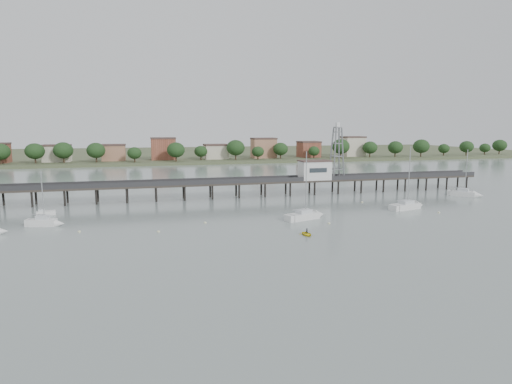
{
  "coord_description": "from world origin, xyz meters",
  "views": [
    {
      "loc": [
        -19.86,
        -48.33,
        18.13
      ],
      "look_at": [
        3.75,
        42.0,
        4.0
      ],
      "focal_mm": 30.0,
      "sensor_mm": 36.0,
      "label": 1
    }
  ],
  "objects_px": {
    "sailboat_c": "(309,215)",
    "yellow_dinghy": "(307,235)",
    "sailboat_e": "(468,194)",
    "lattice_tower": "(337,153)",
    "white_tender": "(45,213)",
    "pier": "(224,183)",
    "sailboat_b": "(47,223)",
    "sailboat_d": "(411,206)"
  },
  "relations": [
    {
      "from": "white_tender",
      "to": "lattice_tower",
      "type": "bearing_deg",
      "value": -3.13
    },
    {
      "from": "sailboat_b",
      "to": "sailboat_d",
      "type": "bearing_deg",
      "value": 12.29
    },
    {
      "from": "pier",
      "to": "white_tender",
      "type": "bearing_deg",
      "value": -162.85
    },
    {
      "from": "lattice_tower",
      "to": "sailboat_b",
      "type": "relative_size",
      "value": 1.45
    },
    {
      "from": "sailboat_b",
      "to": "white_tender",
      "type": "relative_size",
      "value": 2.73
    },
    {
      "from": "sailboat_e",
      "to": "white_tender",
      "type": "distance_m",
      "value": 103.3
    },
    {
      "from": "pier",
      "to": "sailboat_b",
      "type": "xyz_separation_m",
      "value": [
        -37.74,
        -23.58,
        -3.14
      ]
    },
    {
      "from": "sailboat_b",
      "to": "lattice_tower",
      "type": "bearing_deg",
      "value": 32.52
    },
    {
      "from": "sailboat_d",
      "to": "sailboat_e",
      "type": "xyz_separation_m",
      "value": [
        25.03,
        11.23,
        0.01
      ]
    },
    {
      "from": "pier",
      "to": "sailboat_d",
      "type": "distance_m",
      "value": 45.77
    },
    {
      "from": "pier",
      "to": "sailboat_c",
      "type": "xyz_separation_m",
      "value": [
        11.75,
        -29.65,
        -3.16
      ]
    },
    {
      "from": "pier",
      "to": "white_tender",
      "type": "relative_size",
      "value": 38.41
    },
    {
      "from": "pier",
      "to": "lattice_tower",
      "type": "bearing_deg",
      "value": 0.0
    },
    {
      "from": "sailboat_e",
      "to": "yellow_dinghy",
      "type": "height_order",
      "value": "sailboat_e"
    },
    {
      "from": "sailboat_d",
      "to": "lattice_tower",
      "type": "bearing_deg",
      "value": 88.5
    },
    {
      "from": "sailboat_c",
      "to": "sailboat_e",
      "type": "bearing_deg",
      "value": -2.85
    },
    {
      "from": "sailboat_b",
      "to": "sailboat_c",
      "type": "relative_size",
      "value": 0.75
    },
    {
      "from": "yellow_dinghy",
      "to": "lattice_tower",
      "type": "bearing_deg",
      "value": 58.23
    },
    {
      "from": "sailboat_b",
      "to": "sailboat_c",
      "type": "xyz_separation_m",
      "value": [
        49.49,
        -6.07,
        -0.02
      ]
    },
    {
      "from": "sailboat_b",
      "to": "sailboat_e",
      "type": "bearing_deg",
      "value": 19.02
    },
    {
      "from": "sailboat_e",
      "to": "sailboat_d",
      "type": "bearing_deg",
      "value": -108.16
    },
    {
      "from": "pier",
      "to": "sailboat_c",
      "type": "height_order",
      "value": "sailboat_c"
    },
    {
      "from": "sailboat_b",
      "to": "yellow_dinghy",
      "type": "distance_m",
      "value": 47.85
    },
    {
      "from": "sailboat_c",
      "to": "pier",
      "type": "bearing_deg",
      "value": 92.01
    },
    {
      "from": "lattice_tower",
      "to": "white_tender",
      "type": "xyz_separation_m",
      "value": [
        -71.85,
        -12.45,
        -10.66
      ]
    },
    {
      "from": "lattice_tower",
      "to": "yellow_dinghy",
      "type": "height_order",
      "value": "lattice_tower"
    },
    {
      "from": "sailboat_d",
      "to": "sailboat_c",
      "type": "distance_m",
      "value": 26.49
    },
    {
      "from": "sailboat_c",
      "to": "yellow_dinghy",
      "type": "height_order",
      "value": "sailboat_c"
    },
    {
      "from": "sailboat_c",
      "to": "sailboat_e",
      "type": "relative_size",
      "value": 1.09
    },
    {
      "from": "pier",
      "to": "sailboat_c",
      "type": "bearing_deg",
      "value": -68.37
    },
    {
      "from": "sailboat_c",
      "to": "sailboat_d",
      "type": "bearing_deg",
      "value": -10.51
    },
    {
      "from": "lattice_tower",
      "to": "white_tender",
      "type": "bearing_deg",
      "value": -170.17
    },
    {
      "from": "lattice_tower",
      "to": "sailboat_b",
      "type": "height_order",
      "value": "lattice_tower"
    },
    {
      "from": "pier",
      "to": "yellow_dinghy",
      "type": "xyz_separation_m",
      "value": [
        6.38,
        -42.11,
        -3.79
      ]
    },
    {
      "from": "white_tender",
      "to": "yellow_dinghy",
      "type": "relative_size",
      "value": 1.36
    },
    {
      "from": "sailboat_b",
      "to": "sailboat_e",
      "type": "xyz_separation_m",
      "value": [
        100.67,
        9.36,
        -0.01
      ]
    },
    {
      "from": "lattice_tower",
      "to": "sailboat_c",
      "type": "distance_m",
      "value": 37.13
    },
    {
      "from": "sailboat_d",
      "to": "sailboat_c",
      "type": "relative_size",
      "value": 1.04
    },
    {
      "from": "lattice_tower",
      "to": "white_tender",
      "type": "height_order",
      "value": "lattice_tower"
    },
    {
      "from": "sailboat_c",
      "to": "sailboat_e",
      "type": "distance_m",
      "value": 53.46
    },
    {
      "from": "sailboat_c",
      "to": "lattice_tower",
      "type": "bearing_deg",
      "value": 36.72
    },
    {
      "from": "lattice_tower",
      "to": "sailboat_e",
      "type": "bearing_deg",
      "value": -24.34
    }
  ]
}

